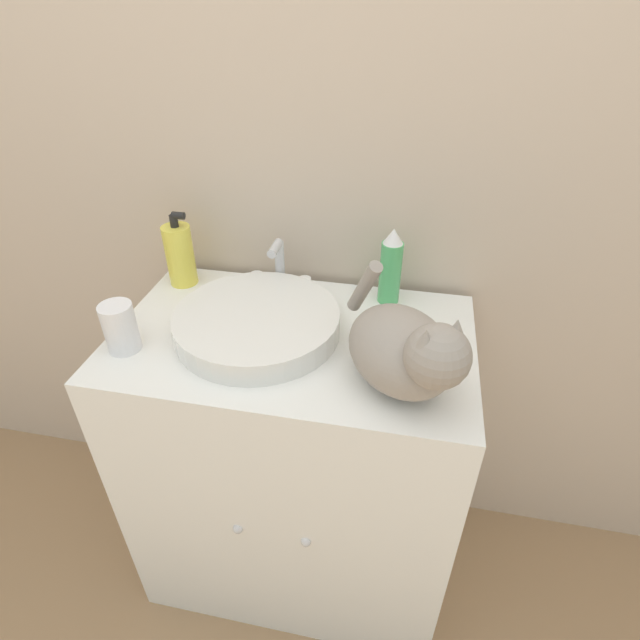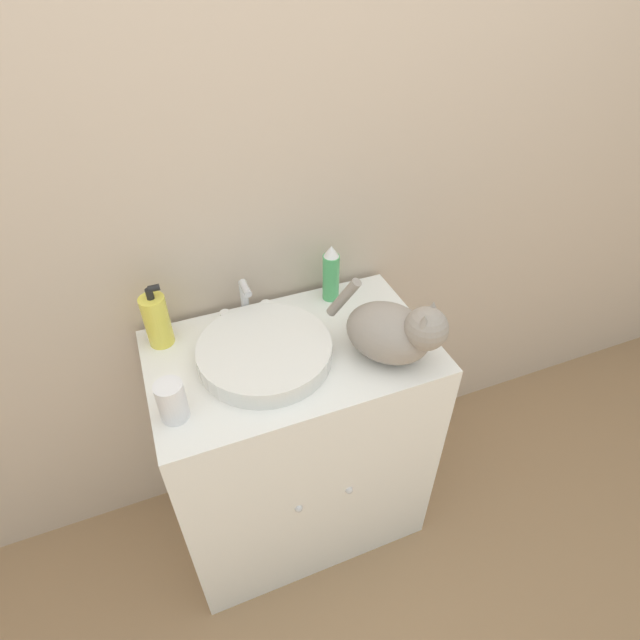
# 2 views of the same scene
# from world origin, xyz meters

# --- Properties ---
(ground_plane) EXTENTS (8.00, 8.00, 0.00)m
(ground_plane) POSITION_xyz_m (0.00, 0.00, 0.00)
(ground_plane) COLOR #997551
(wall_back) EXTENTS (6.00, 0.05, 2.50)m
(wall_back) POSITION_xyz_m (0.00, 0.54, 1.25)
(wall_back) COLOR #C6B29E
(wall_back) RESTS_ON ground_plane
(vanity_cabinet) EXTENTS (0.80, 0.51, 0.85)m
(vanity_cabinet) POSITION_xyz_m (0.00, 0.25, 0.43)
(vanity_cabinet) COLOR white
(vanity_cabinet) RESTS_ON ground_plane
(sink_basin) EXTENTS (0.37, 0.37, 0.05)m
(sink_basin) POSITION_xyz_m (-0.08, 0.24, 0.88)
(sink_basin) COLOR white
(sink_basin) RESTS_ON vanity_cabinet
(faucet) EXTENTS (0.16, 0.08, 0.14)m
(faucet) POSITION_xyz_m (-0.08, 0.43, 0.91)
(faucet) COLOR silver
(faucet) RESTS_ON vanity_cabinet
(cat) EXTENTS (0.29, 0.31, 0.21)m
(cat) POSITION_xyz_m (0.25, 0.12, 0.94)
(cat) COLOR gray
(cat) RESTS_ON vanity_cabinet
(soap_bottle) EXTENTS (0.07, 0.07, 0.19)m
(soap_bottle) POSITION_xyz_m (-0.33, 0.42, 0.93)
(soap_bottle) COLOR #EADB4C
(soap_bottle) RESTS_ON vanity_cabinet
(spray_bottle) EXTENTS (0.05, 0.05, 0.19)m
(spray_bottle) POSITION_xyz_m (0.19, 0.43, 0.95)
(spray_bottle) COLOR #4CB266
(spray_bottle) RESTS_ON vanity_cabinet
(cup) EXTENTS (0.07, 0.07, 0.11)m
(cup) POSITION_xyz_m (-0.34, 0.13, 0.91)
(cup) COLOR white
(cup) RESTS_ON vanity_cabinet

